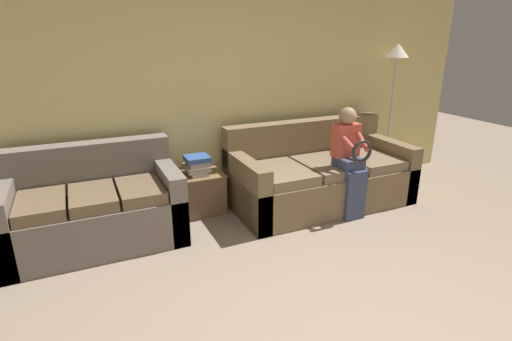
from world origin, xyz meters
The scene contains 7 objects.
wall_back centered at (0.00, 2.91, 1.27)m, with size 6.98×0.06×2.55m.
couch_main centered at (1.05, 2.31, 0.32)m, with size 2.05×0.99×0.92m.
couch_side centered at (-1.39, 2.39, 0.33)m, with size 1.57×0.86×0.91m.
child_left_seated centered at (1.15, 1.89, 0.66)m, with size 0.29×0.38×1.18m.
side_shelf centered at (-0.31, 2.64, 0.23)m, with size 0.54×0.44×0.45m.
book_stack centered at (-0.31, 2.63, 0.55)m, with size 0.25×0.30×0.20m.
floor_lamp centered at (2.33, 2.62, 1.44)m, with size 0.28×0.28×1.78m.
Camera 1 is at (-1.43, -1.36, 1.90)m, focal length 28.00 mm.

